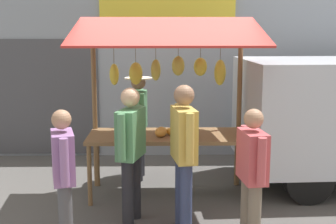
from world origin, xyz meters
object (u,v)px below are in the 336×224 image
object	(u,v)px
market_stall	(168,85)
shopper_with_ponytail	(131,146)
shopper_in_grey_tee	(184,147)
vendor_with_sunhat	(139,118)
shopper_in_striped_shirt	(252,170)
shopper_with_shopping_bag	(64,171)

from	to	relation	value
market_stall	shopper_with_ponytail	bearing A→B (deg)	64.66
shopper_in_grey_tee	market_stall	bearing A→B (deg)	-1.75
vendor_with_sunhat	shopper_in_striped_shirt	distance (m)	2.69
vendor_with_sunhat	shopper_in_striped_shirt	bearing A→B (deg)	32.97
vendor_with_sunhat	shopper_with_shopping_bag	world-z (taller)	vendor_with_sunhat
vendor_with_sunhat	shopper_in_grey_tee	size ratio (longest dim) A/B	0.95
shopper_with_ponytail	shopper_with_shopping_bag	bearing A→B (deg)	149.99
market_stall	shopper_in_grey_tee	xyz separation A→B (m)	(-0.15, 1.21, -0.56)
vendor_with_sunhat	shopper_in_grey_tee	world-z (taller)	shopper_in_grey_tee
shopper_with_shopping_bag	market_stall	bearing A→B (deg)	-49.35
vendor_with_sunhat	market_stall	bearing A→B (deg)	36.65
market_stall	shopper_with_shopping_bag	size ratio (longest dim) A/B	1.65
vendor_with_sunhat	shopper_with_shopping_bag	distance (m)	2.43
shopper_in_grey_tee	shopper_in_striped_shirt	size ratio (longest dim) A/B	1.13
shopper_in_striped_shirt	shopper_with_ponytail	size ratio (longest dim) A/B	0.92
vendor_with_sunhat	shopper_with_shopping_bag	bearing A→B (deg)	-12.07
shopper_in_grey_tee	shopper_with_ponytail	size ratio (longest dim) A/B	1.04
shopper_with_shopping_bag	shopper_in_striped_shirt	size ratio (longest dim) A/B	0.99
vendor_with_sunhat	shopper_in_striped_shirt	world-z (taller)	vendor_with_sunhat
shopper_with_shopping_bag	shopper_with_ponytail	world-z (taller)	shopper_with_ponytail
shopper_in_striped_shirt	vendor_with_sunhat	bearing A→B (deg)	21.85
market_stall	shopper_with_ponytail	size ratio (longest dim) A/B	1.51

